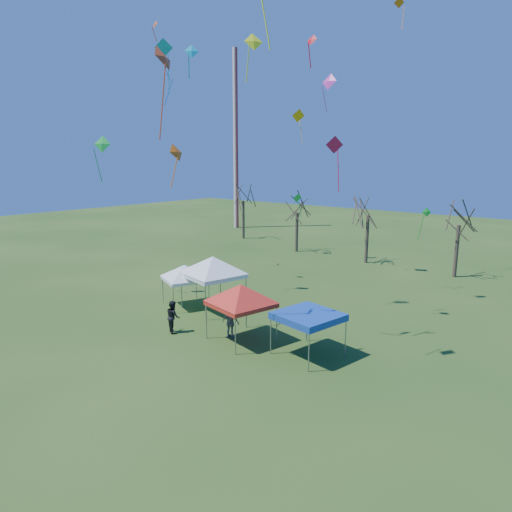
{
  "coord_description": "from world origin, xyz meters",
  "views": [
    {
      "loc": [
        17.01,
        -16.0,
        9.81
      ],
      "look_at": [
        1.34,
        3.0,
        4.62
      ],
      "focal_mm": 32.0,
      "sensor_mm": 36.0,
      "label": 1
    }
  ],
  "objects_px": {
    "tree_2": "(369,198)",
    "tent_white_west": "(185,268)",
    "radio_mast": "(236,141)",
    "tree_0": "(243,187)",
    "tent_red": "(241,288)",
    "person_dark": "(173,316)",
    "tree_3": "(461,206)",
    "tent_white_mid": "(213,260)",
    "tent_blue": "(308,317)",
    "person_grey": "(231,323)",
    "tree_1": "(297,198)"
  },
  "relations": [
    {
      "from": "tree_1",
      "to": "tent_blue",
      "type": "xyz_separation_m",
      "value": [
        15.91,
        -22.11,
        -3.71
      ]
    },
    {
      "from": "tent_red",
      "to": "tree_2",
      "type": "bearing_deg",
      "value": 99.01
    },
    {
      "from": "radio_mast",
      "to": "tree_0",
      "type": "distance_m",
      "value": 11.45
    },
    {
      "from": "tree_1",
      "to": "person_dark",
      "type": "xyz_separation_m",
      "value": [
        8.11,
        -24.35,
        -4.85
      ]
    },
    {
      "from": "tree_0",
      "to": "tent_white_mid",
      "type": "xyz_separation_m",
      "value": [
        17.03,
        -22.6,
        -3.13
      ]
    },
    {
      "from": "tree_3",
      "to": "tent_white_mid",
      "type": "distance_m",
      "value": 21.81
    },
    {
      "from": "tree_0",
      "to": "person_grey",
      "type": "bearing_deg",
      "value": -50.17
    },
    {
      "from": "radio_mast",
      "to": "tent_white_west",
      "type": "distance_m",
      "value": 38.48
    },
    {
      "from": "tree_3",
      "to": "tent_white_west",
      "type": "bearing_deg",
      "value": -120.79
    },
    {
      "from": "tree_0",
      "to": "tent_red",
      "type": "height_order",
      "value": "tree_0"
    },
    {
      "from": "tent_white_west",
      "to": "person_grey",
      "type": "relative_size",
      "value": 1.99
    },
    {
      "from": "tree_0",
      "to": "tree_1",
      "type": "xyz_separation_m",
      "value": [
        10.08,
        -2.73,
        -0.7
      ]
    },
    {
      "from": "tree_1",
      "to": "tent_white_mid",
      "type": "distance_m",
      "value": 21.19
    },
    {
      "from": "radio_mast",
      "to": "tree_0",
      "type": "bearing_deg",
      "value": -42.77
    },
    {
      "from": "radio_mast",
      "to": "person_dark",
      "type": "distance_m",
      "value": 43.72
    },
    {
      "from": "radio_mast",
      "to": "tent_blue",
      "type": "distance_m",
      "value": 46.87
    },
    {
      "from": "tent_red",
      "to": "person_dark",
      "type": "relative_size",
      "value": 2.18
    },
    {
      "from": "tree_2",
      "to": "tree_0",
      "type": "bearing_deg",
      "value": 170.76
    },
    {
      "from": "tent_white_mid",
      "to": "tent_red",
      "type": "relative_size",
      "value": 1.12
    },
    {
      "from": "tree_2",
      "to": "person_grey",
      "type": "distance_m",
      "value": 23.39
    },
    {
      "from": "tent_white_mid",
      "to": "tree_3",
      "type": "bearing_deg",
      "value": 62.92
    },
    {
      "from": "tent_white_west",
      "to": "person_grey",
      "type": "bearing_deg",
      "value": -19.98
    },
    {
      "from": "person_grey",
      "to": "tent_blue",
      "type": "bearing_deg",
      "value": 173.71
    },
    {
      "from": "tree_0",
      "to": "tree_1",
      "type": "height_order",
      "value": "tree_0"
    },
    {
      "from": "tent_white_west",
      "to": "tent_red",
      "type": "distance_m",
      "value": 7.4
    },
    {
      "from": "tree_0",
      "to": "person_dark",
      "type": "bearing_deg",
      "value": -56.12
    },
    {
      "from": "tent_blue",
      "to": "tent_white_mid",
      "type": "bearing_deg",
      "value": 165.93
    },
    {
      "from": "tree_0",
      "to": "tent_white_west",
      "type": "height_order",
      "value": "tree_0"
    },
    {
      "from": "radio_mast",
      "to": "tree_2",
      "type": "xyz_separation_m",
      "value": [
        25.63,
        -9.62,
        -6.21
      ]
    },
    {
      "from": "tree_0",
      "to": "tent_blue",
      "type": "relative_size",
      "value": 2.52
    },
    {
      "from": "tree_1",
      "to": "tent_white_mid",
      "type": "height_order",
      "value": "tree_1"
    },
    {
      "from": "tree_0",
      "to": "person_dark",
      "type": "relative_size",
      "value": 4.48
    },
    {
      "from": "tree_3",
      "to": "person_dark",
      "type": "xyz_separation_m",
      "value": [
        -8.69,
        -23.74,
        -5.14
      ]
    },
    {
      "from": "person_dark",
      "to": "tree_0",
      "type": "bearing_deg",
      "value": -28.69
    },
    {
      "from": "tree_1",
      "to": "tent_white_mid",
      "type": "bearing_deg",
      "value": -70.72
    },
    {
      "from": "tree_0",
      "to": "tent_white_west",
      "type": "xyz_separation_m",
      "value": [
        15.0,
        -23.28,
        -3.82
      ]
    },
    {
      "from": "tree_3",
      "to": "tree_1",
      "type": "bearing_deg",
      "value": 177.94
    },
    {
      "from": "radio_mast",
      "to": "tree_2",
      "type": "relative_size",
      "value": 3.06
    },
    {
      "from": "person_grey",
      "to": "tree_0",
      "type": "bearing_deg",
      "value": -65.36
    },
    {
      "from": "tent_white_west",
      "to": "tent_red",
      "type": "bearing_deg",
      "value": -17.53
    },
    {
      "from": "radio_mast",
      "to": "tree_0",
      "type": "xyz_separation_m",
      "value": [
        7.15,
        -6.62,
        -6.01
      ]
    },
    {
      "from": "tent_white_west",
      "to": "tent_red",
      "type": "xyz_separation_m",
      "value": [
        7.05,
        -2.23,
        0.32
      ]
    },
    {
      "from": "tree_2",
      "to": "tent_red",
      "type": "xyz_separation_m",
      "value": [
        3.57,
        -22.5,
        -3.3
      ]
    },
    {
      "from": "tent_blue",
      "to": "person_grey",
      "type": "bearing_deg",
      "value": -171.1
    },
    {
      "from": "tree_2",
      "to": "tent_red",
      "type": "bearing_deg",
      "value": -80.99
    },
    {
      "from": "tree_0",
      "to": "tree_2",
      "type": "bearing_deg",
      "value": -9.24
    },
    {
      "from": "tent_blue",
      "to": "tree_3",
      "type": "bearing_deg",
      "value": 87.63
    },
    {
      "from": "tent_white_mid",
      "to": "tent_white_west",
      "type": "bearing_deg",
      "value": -161.64
    },
    {
      "from": "tree_2",
      "to": "tent_white_west",
      "type": "xyz_separation_m",
      "value": [
        -3.48,
        -20.27,
        -3.62
      ]
    },
    {
      "from": "tent_white_mid",
      "to": "radio_mast",
      "type": "bearing_deg",
      "value": 129.61
    }
  ]
}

